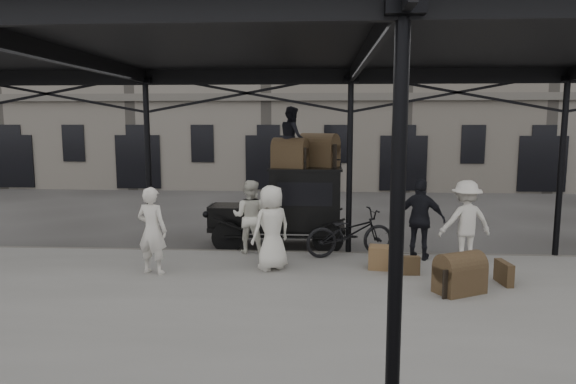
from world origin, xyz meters
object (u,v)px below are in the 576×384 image
object	(u,v)px
porter_official	(421,219)
bicycle	(350,233)
porter_left	(152,230)
steamer_trunk_platform	(460,276)
taxi	(293,203)
steamer_trunk_roof_near	(290,155)

from	to	relation	value
porter_official	bicycle	world-z (taller)	porter_official
porter_left	porter_official	size ratio (longest dim) A/B	0.97
porter_left	steamer_trunk_platform	world-z (taller)	porter_left
porter_left	bicycle	size ratio (longest dim) A/B	0.86
taxi	steamer_trunk_roof_near	size ratio (longest dim) A/B	4.15
taxi	steamer_trunk_roof_near	xyz separation A→B (m)	(-0.08, -0.25, 1.30)
porter_official	steamer_trunk_platform	distance (m)	2.46
taxi	porter_official	xyz separation A→B (m)	(3.06, -1.60, -0.10)
bicycle	steamer_trunk_roof_near	bearing A→B (deg)	35.46
steamer_trunk_roof_near	steamer_trunk_platform	xyz separation A→B (m)	(3.45, -3.72, -2.03)
porter_official	steamer_trunk_platform	xyz separation A→B (m)	(0.30, -2.36, -0.63)
porter_official	taxi	bearing A→B (deg)	-6.30
taxi	porter_left	size ratio (longest dim) A/B	1.96
taxi	porter_official	distance (m)	3.46
bicycle	porter_official	bearing A→B (deg)	-113.67
porter_official	steamer_trunk_roof_near	distance (m)	3.70
bicycle	steamer_trunk_roof_near	world-z (taller)	steamer_trunk_roof_near
porter_left	bicycle	world-z (taller)	porter_left
porter_official	bicycle	distance (m)	1.69
taxi	bicycle	xyz separation A→B (m)	(1.43, -1.41, -0.48)
porter_left	taxi	bearing A→B (deg)	-117.76
taxi	bicycle	distance (m)	2.07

